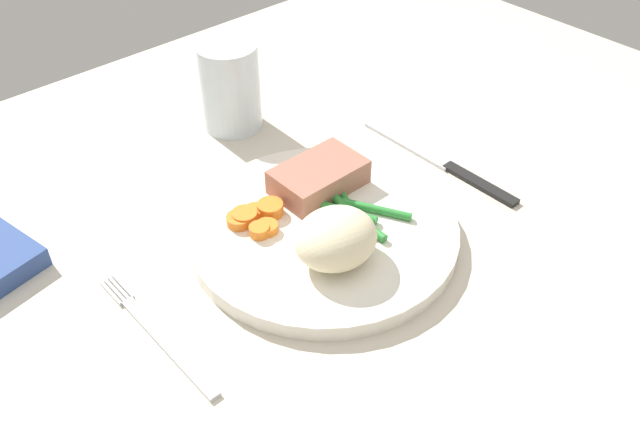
% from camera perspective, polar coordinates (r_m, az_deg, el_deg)
% --- Properties ---
extents(dining_table, '(1.20, 0.90, 0.02)m').
position_cam_1_polar(dining_table, '(0.64, -0.83, -3.33)').
color(dining_table, beige).
rests_on(dining_table, ground).
extents(dinner_plate, '(0.25, 0.25, 0.02)m').
position_cam_1_polar(dinner_plate, '(0.64, 0.00, -1.23)').
color(dinner_plate, white).
rests_on(dinner_plate, dining_table).
extents(meat_portion, '(0.09, 0.06, 0.03)m').
position_cam_1_polar(meat_portion, '(0.67, -0.11, 3.11)').
color(meat_portion, '#A86B56').
rests_on(meat_portion, dinner_plate).
extents(mashed_potatoes, '(0.08, 0.07, 0.05)m').
position_cam_1_polar(mashed_potatoes, '(0.58, 1.34, -2.10)').
color(mashed_potatoes, beige).
rests_on(mashed_potatoes, dinner_plate).
extents(carrot_slices, '(0.06, 0.05, 0.01)m').
position_cam_1_polar(carrot_slices, '(0.63, -5.44, -0.35)').
color(carrot_slices, orange).
rests_on(carrot_slices, dinner_plate).
extents(green_beans, '(0.06, 0.08, 0.01)m').
position_cam_1_polar(green_beans, '(0.64, 3.20, -0.05)').
color(green_beans, '#2D8C38').
rests_on(green_beans, dinner_plate).
extents(fork, '(0.01, 0.17, 0.00)m').
position_cam_1_polar(fork, '(0.57, -13.57, -9.80)').
color(fork, silver).
rests_on(fork, dining_table).
extents(knife, '(0.02, 0.21, 0.01)m').
position_cam_1_polar(knife, '(0.74, 10.17, 4.26)').
color(knife, black).
rests_on(knife, dining_table).
extents(water_glass, '(0.07, 0.07, 0.10)m').
position_cam_1_polar(water_glass, '(0.78, -7.55, 10.11)').
color(water_glass, silver).
rests_on(water_glass, dining_table).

